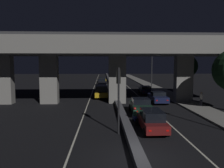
% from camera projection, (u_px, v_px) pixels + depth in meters
% --- Properties ---
extents(ground_plane, '(200.00, 200.00, 0.00)m').
position_uv_depth(ground_plane, '(138.00, 160.00, 11.46)').
color(ground_plane, black).
extents(lane_line_left_inner, '(0.12, 126.00, 0.00)m').
position_uv_depth(lane_line_left_inner, '(94.00, 88.00, 46.13)').
color(lane_line_left_inner, beige).
rests_on(lane_line_left_inner, ground_plane).
extents(lane_line_right_inner, '(0.12, 126.00, 0.00)m').
position_uv_depth(lane_line_right_inner, '(129.00, 88.00, 46.44)').
color(lane_line_right_inner, beige).
rests_on(lane_line_right_inner, ground_plane).
extents(median_divider, '(0.65, 126.00, 0.44)m').
position_uv_depth(median_divider, '(112.00, 87.00, 46.26)').
color(median_divider, '#4C4C51').
rests_on(median_divider, ground_plane).
extents(sidewalk_right, '(2.96, 126.00, 0.17)m').
position_uv_depth(sidewalk_right, '(162.00, 91.00, 39.69)').
color(sidewalk_right, gray).
rests_on(sidewalk_right, ground_plane).
extents(elevated_overpass, '(34.95, 9.02, 9.04)m').
position_uv_depth(elevated_overpass, '(115.00, 50.00, 27.73)').
color(elevated_overpass, gray).
rests_on(elevated_overpass, ground_plane).
extents(traffic_light_left_of_median, '(0.30, 0.49, 4.79)m').
position_uv_depth(traffic_light_left_of_median, '(119.00, 89.00, 15.63)').
color(traffic_light_left_of_median, black).
rests_on(traffic_light_left_of_median, ground_plane).
extents(street_lamp, '(2.35, 0.32, 8.21)m').
position_uv_depth(street_lamp, '(150.00, 65.00, 44.66)').
color(street_lamp, '#2D2D30').
rests_on(street_lamp, ground_plane).
extents(car_dark_red_lead, '(1.83, 4.17, 1.58)m').
position_uv_depth(car_dark_red_lead, '(152.00, 120.00, 16.44)').
color(car_dark_red_lead, '#591414').
rests_on(car_dark_red_lead, ground_plane).
extents(car_dark_green_second, '(2.15, 4.53, 1.59)m').
position_uv_depth(car_dark_green_second, '(141.00, 106.00, 22.13)').
color(car_dark_green_second, black).
rests_on(car_dark_green_second, ground_plane).
extents(car_dark_blue_third, '(2.01, 4.42, 1.48)m').
position_uv_depth(car_dark_blue_third, '(158.00, 97.00, 28.32)').
color(car_dark_blue_third, '#141938').
rests_on(car_dark_blue_third, ground_plane).
extents(car_dark_blue_fourth, '(1.95, 4.01, 1.36)m').
position_uv_depth(car_dark_blue_fourth, '(145.00, 90.00, 36.73)').
color(car_dark_blue_fourth, '#141938').
rests_on(car_dark_blue_fourth, ground_plane).
extents(car_taxi_yellow_lead_oncoming, '(1.99, 4.69, 1.89)m').
position_uv_depth(car_taxi_yellow_lead_oncoming, '(101.00, 91.00, 32.54)').
color(car_taxi_yellow_lead_oncoming, gold).
rests_on(car_taxi_yellow_lead_oncoming, ground_plane).
extents(car_white_second_oncoming, '(2.05, 4.11, 1.41)m').
position_uv_depth(car_white_second_oncoming, '(102.00, 87.00, 41.54)').
color(car_white_second_oncoming, silver).
rests_on(car_white_second_oncoming, ground_plane).
extents(car_black_third_oncoming, '(2.10, 4.55, 1.51)m').
position_uv_depth(car_black_third_oncoming, '(102.00, 82.00, 50.90)').
color(car_black_third_oncoming, black).
rests_on(car_black_third_oncoming, ground_plane).
extents(car_taxi_yellow_fourth_oncoming, '(2.10, 4.72, 1.40)m').
position_uv_depth(car_taxi_yellow_fourth_oncoming, '(102.00, 80.00, 60.01)').
color(car_taxi_yellow_fourth_oncoming, gold).
rests_on(car_taxi_yellow_fourth_oncoming, ground_plane).
extents(motorcycle_blue_filtering_near, '(0.33, 1.94, 1.40)m').
position_uv_depth(motorcycle_blue_filtering_near, '(135.00, 117.00, 18.49)').
color(motorcycle_blue_filtering_near, black).
rests_on(motorcycle_blue_filtering_near, ground_plane).
extents(pedestrian_on_sidewalk, '(0.33, 0.33, 1.65)m').
position_uv_depth(pedestrian_on_sidewalk, '(201.00, 99.00, 25.31)').
color(pedestrian_on_sidewalk, black).
rests_on(pedestrian_on_sidewalk, sidewalk_right).
extents(roadside_tree_kerbside_mid, '(3.58, 3.58, 6.46)m').
position_uv_depth(roadside_tree_kerbside_mid, '(186.00, 67.00, 35.08)').
color(roadside_tree_kerbside_mid, '#2D2116').
rests_on(roadside_tree_kerbside_mid, ground_plane).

